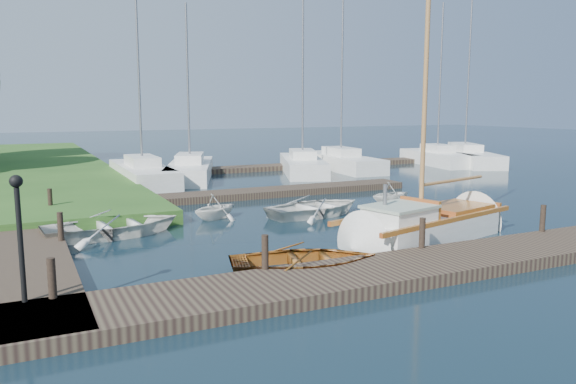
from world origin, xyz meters
name	(u,v)px	position (x,y,z in m)	size (l,w,h in m)	color
ground	(288,228)	(0.00, 0.00, 0.00)	(160.00, 160.00, 0.00)	black
near_dock	(398,270)	(0.00, -6.00, 0.15)	(18.00, 2.20, 0.30)	black
left_dock	(21,235)	(-8.00, 2.00, 0.15)	(2.20, 18.00, 0.30)	black
far_dock	(265,193)	(2.00, 6.50, 0.15)	(14.00, 1.60, 0.30)	black
pontoon	(319,165)	(10.00, 16.00, 0.15)	(30.00, 1.60, 0.30)	black
mooring_post_0	(52,278)	(-7.50, -5.00, 0.70)	(0.16, 0.16, 0.80)	black
mooring_post_1	(265,252)	(-3.00, -5.00, 0.70)	(0.16, 0.16, 0.80)	black
mooring_post_2	(422,233)	(1.50, -5.00, 0.70)	(0.16, 0.16, 0.80)	black
mooring_post_3	(543,218)	(6.00, -5.00, 0.70)	(0.16, 0.16, 0.80)	black
mooring_post_4	(61,226)	(-7.00, 0.00, 0.70)	(0.16, 0.16, 0.80)	black
mooring_post_5	(50,200)	(-7.00, 5.00, 0.70)	(0.16, 0.16, 0.80)	black
lamp_post	(19,221)	(-8.00, -5.00, 1.87)	(0.24, 0.24, 2.44)	black
sailboat	(428,227)	(3.15, -3.24, 0.34)	(7.41, 3.66, 9.83)	silver
dinghy	(305,256)	(-1.80, -4.66, 0.38)	(2.60, 3.64, 0.75)	#923A1B
tender_a	(113,222)	(-5.41, 1.30, 0.43)	(2.97, 4.15, 0.86)	silver
tender_b	(215,205)	(-1.69, 2.47, 0.51)	(1.67, 1.94, 1.02)	silver
tender_c	(316,204)	(1.87, 1.49, 0.40)	(2.78, 3.90, 0.81)	silver
tender_d	(391,192)	(5.82, 2.28, 0.51)	(1.67, 1.93, 1.02)	silver
marina_boat_0	(143,172)	(-2.03, 13.52, 0.57)	(2.25, 8.55, 10.93)	silver
marina_boat_1	(190,169)	(0.65, 13.85, 0.56)	(4.86, 8.32, 9.46)	silver
marina_boat_3	(302,163)	(7.56, 13.62, 0.58)	(5.00, 8.37, 11.84)	silver
marina_boat_4	(341,160)	(10.68, 14.31, 0.57)	(2.91, 8.52, 11.69)	silver
marina_boat_6	(437,156)	(18.17, 13.87, 0.58)	(3.38, 7.19, 10.82)	silver
marina_boat_7	(465,155)	(20.68, 13.90, 0.56)	(6.16, 10.02, 11.16)	silver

